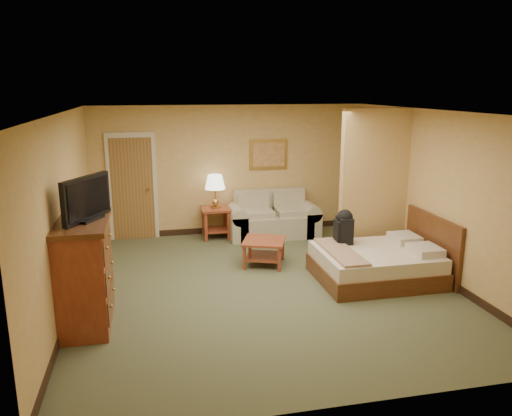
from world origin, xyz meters
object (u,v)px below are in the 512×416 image
object	(u,v)px
loveseat	(273,221)
dresser	(84,273)
coffee_table	(264,247)
bed	(380,263)

from	to	relation	value
loveseat	dresser	size ratio (longest dim) A/B	1.33
loveseat	coffee_table	size ratio (longest dim) A/B	2.06
bed	coffee_table	bearing A→B (deg)	147.20
loveseat	bed	world-z (taller)	bed
loveseat	dresser	distance (m)	4.64
bed	dresser	bearing A→B (deg)	-172.02
loveseat	bed	bearing A→B (deg)	-68.64
coffee_table	bed	size ratio (longest dim) A/B	0.46
loveseat	coffee_table	world-z (taller)	loveseat
loveseat	bed	size ratio (longest dim) A/B	0.96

